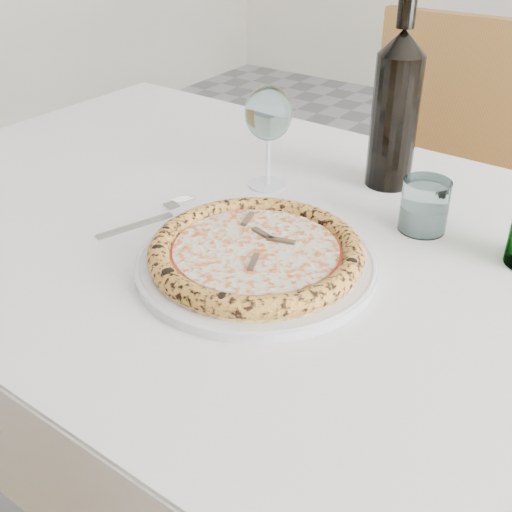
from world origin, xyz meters
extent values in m
cube|color=olive|center=(-0.19, -0.15, 0.73)|extent=(1.50, 0.89, 0.04)
cube|color=white|center=(-0.19, -0.15, 0.75)|extent=(1.56, 0.95, 0.01)
cube|color=white|center=(-0.19, 0.30, 0.64)|extent=(1.53, 0.01, 0.22)
cube|color=white|center=(-0.19, -0.60, 0.64)|extent=(1.53, 0.01, 0.22)
cylinder|color=olive|center=(-0.86, 0.21, 0.35)|extent=(0.06, 0.06, 0.71)
cube|color=olive|center=(-0.24, 0.56, 0.45)|extent=(0.43, 0.43, 0.04)
cube|color=olive|center=(-0.25, 0.75, 0.70)|extent=(0.42, 0.05, 0.46)
cylinder|color=olive|center=(-0.07, 0.74, 0.21)|extent=(0.04, 0.04, 0.43)
cylinder|color=olive|center=(-0.06, 0.38, 0.21)|extent=(0.04, 0.04, 0.43)
cylinder|color=olive|center=(-0.43, 0.73, 0.21)|extent=(0.04, 0.04, 0.43)
cylinder|color=olive|center=(-0.42, 0.37, 0.21)|extent=(0.04, 0.04, 0.43)
cylinder|color=silver|center=(-0.19, -0.25, 0.76)|extent=(0.33, 0.33, 0.01)
torus|color=silver|center=(-0.19, -0.25, 0.77)|extent=(0.33, 0.33, 0.01)
cylinder|color=#EFD06F|center=(-0.19, -0.25, 0.78)|extent=(0.29, 0.29, 0.01)
torus|color=gold|center=(-0.19, -0.25, 0.78)|extent=(0.29, 0.29, 0.03)
cylinder|color=#BC3C20|center=(-0.19, -0.25, 0.78)|extent=(0.24, 0.24, 0.00)
cylinder|color=#F3E4C6|center=(-0.19, -0.25, 0.79)|extent=(0.23, 0.23, 0.00)
cube|color=brown|center=(-0.16, -0.25, 0.79)|extent=(0.04, 0.01, 0.00)
cube|color=brown|center=(-0.19, -0.20, 0.79)|extent=(0.01, 0.04, 0.00)
cube|color=brown|center=(-0.25, -0.25, 0.79)|extent=(0.04, 0.01, 0.00)
cube|color=brown|center=(-0.19, -0.28, 0.79)|extent=(0.01, 0.04, 0.00)
cube|color=gray|center=(-0.41, -0.25, 0.76)|extent=(0.05, 0.12, 0.00)
cube|color=gray|center=(-0.41, -0.18, 0.76)|extent=(0.03, 0.03, 0.00)
cylinder|color=gray|center=(-0.42, -0.15, 0.76)|extent=(0.00, 0.03, 0.00)
cylinder|color=gray|center=(-0.41, -0.15, 0.76)|extent=(0.00, 0.03, 0.00)
cylinder|color=gray|center=(-0.40, -0.15, 0.76)|extent=(0.00, 0.03, 0.00)
cylinder|color=gray|center=(-0.40, -0.15, 0.76)|extent=(0.00, 0.03, 0.00)
cylinder|color=silver|center=(-0.32, -0.02, 0.76)|extent=(0.07, 0.07, 0.00)
cylinder|color=silver|center=(-0.32, -0.02, 0.80)|extent=(0.01, 0.01, 0.09)
ellipsoid|color=silver|center=(-0.32, -0.02, 0.89)|extent=(0.08, 0.08, 0.09)
cylinder|color=silver|center=(-0.04, -0.01, 0.80)|extent=(0.07, 0.07, 0.08)
cylinder|color=silver|center=(-0.04, -0.01, 0.78)|extent=(0.06, 0.06, 0.04)
cylinder|color=black|center=(-0.15, 0.11, 0.87)|extent=(0.08, 0.08, 0.22)
cone|color=black|center=(-0.15, 0.11, 1.00)|extent=(0.08, 0.08, 0.04)
cylinder|color=black|center=(-0.15, 0.11, 1.05)|extent=(0.03, 0.03, 0.06)
camera|label=1|loc=(0.24, -0.86, 1.23)|focal=45.00mm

